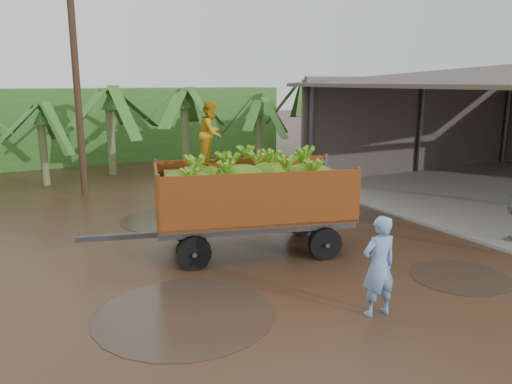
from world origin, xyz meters
TOP-DOWN VIEW (x-y plane):
  - ground at (0.00, 0.00)m, footprint 100.00×100.00m
  - hedge_north at (-2.00, 16.00)m, footprint 22.00×3.00m
  - banana_trailer at (-0.20, 0.14)m, footprint 6.25×3.30m
  - man_blue at (0.13, -3.84)m, footprint 0.68×0.49m
  - utility_pole at (-2.61, 8.26)m, footprint 1.20×0.24m
  - banana_plants at (-4.50, 7.60)m, footprint 24.38×21.26m

SIDE VIEW (x-z plane):
  - ground at x=0.00m, z-range 0.00..0.00m
  - man_blue at x=0.13m, z-range 0.00..1.77m
  - banana_trailer at x=-0.20m, z-range -0.41..3.10m
  - hedge_north at x=-2.00m, z-range 0.00..3.60m
  - banana_plants at x=-4.50m, z-range -0.14..3.83m
  - utility_pole at x=-2.61m, z-range 0.06..8.24m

